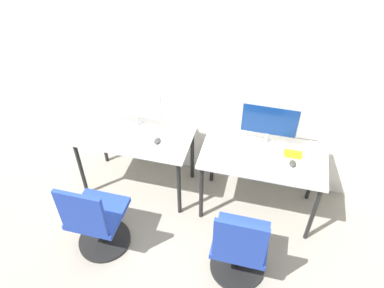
# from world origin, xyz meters

# --- Properties ---
(ground_plane) EXTENTS (20.00, 20.00, 0.00)m
(ground_plane) POSITION_xyz_m (0.00, 0.00, 0.00)
(ground_plane) COLOR gray
(wall_back) EXTENTS (12.00, 0.05, 2.80)m
(wall_back) POSITION_xyz_m (0.00, 0.73, 1.40)
(wall_back) COLOR silver
(wall_back) RESTS_ON ground_plane
(desk_left) EXTENTS (1.12, 0.61, 0.72)m
(desk_left) POSITION_xyz_m (-0.62, 0.30, 0.63)
(desk_left) COLOR silver
(desk_left) RESTS_ON ground_plane
(monitor_left) EXTENTS (0.51, 0.14, 0.42)m
(monitor_left) POSITION_xyz_m (-0.62, 0.42, 0.97)
(monitor_left) COLOR #B2B2B7
(monitor_left) RESTS_ON desk_left
(keyboard_left) EXTENTS (0.37, 0.16, 0.02)m
(keyboard_left) POSITION_xyz_m (-0.62, 0.21, 0.73)
(keyboard_left) COLOR silver
(keyboard_left) RESTS_ON desk_left
(mouse_left) EXTENTS (0.06, 0.09, 0.03)m
(mouse_left) POSITION_xyz_m (-0.36, 0.23, 0.74)
(mouse_left) COLOR #333333
(mouse_left) RESTS_ON desk_left
(office_chair_left) EXTENTS (0.48, 0.48, 0.88)m
(office_chair_left) POSITION_xyz_m (-0.70, -0.51, 0.36)
(office_chair_left) COLOR black
(office_chair_left) RESTS_ON ground_plane
(desk_right) EXTENTS (1.12, 0.61, 0.72)m
(desk_right) POSITION_xyz_m (0.62, 0.30, 0.63)
(desk_right) COLOR silver
(desk_right) RESTS_ON ground_plane
(monitor_right) EXTENTS (0.51, 0.14, 0.42)m
(monitor_right) POSITION_xyz_m (0.62, 0.47, 0.97)
(monitor_right) COLOR #B2B2B7
(monitor_right) RESTS_ON desk_right
(keyboard_right) EXTENTS (0.37, 0.16, 0.02)m
(keyboard_right) POSITION_xyz_m (0.62, 0.24, 0.73)
(keyboard_right) COLOR silver
(keyboard_right) RESTS_ON desk_right
(mouse_right) EXTENTS (0.06, 0.09, 0.03)m
(mouse_right) POSITION_xyz_m (0.87, 0.24, 0.74)
(mouse_right) COLOR #333333
(mouse_right) RESTS_ON desk_right
(office_chair_right) EXTENTS (0.48, 0.48, 0.88)m
(office_chair_right) POSITION_xyz_m (0.55, -0.47, 0.36)
(office_chair_right) COLOR black
(office_chair_right) RESTS_ON ground_plane
(placard_right) EXTENTS (0.16, 0.03, 0.08)m
(placard_right) POSITION_xyz_m (0.86, 0.33, 0.76)
(placard_right) COLOR yellow
(placard_right) RESTS_ON desk_right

